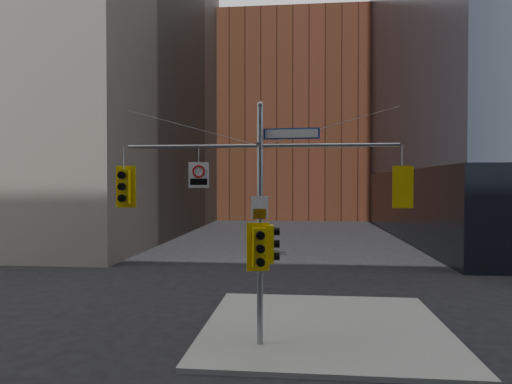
% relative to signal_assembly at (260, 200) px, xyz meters
% --- Properties ---
extents(ground, '(160.00, 160.00, 0.00)m').
position_rel_signal_assembly_xyz_m(ground, '(0.00, -1.99, -4.42)').
color(ground, black).
rests_on(ground, ground).
extents(sidewalk_corner, '(8.00, 8.00, 0.15)m').
position_rel_signal_assembly_xyz_m(sidewalk_corner, '(2.00, 2.01, -4.34)').
color(sidewalk_corner, gray).
rests_on(sidewalk_corner, ground).
extents(brick_midrise, '(26.00, 20.00, 28.00)m').
position_rel_signal_assembly_xyz_m(brick_midrise, '(0.00, 56.01, 9.58)').
color(brick_midrise, brown).
rests_on(brick_midrise, ground).
extents(signal_assembly, '(8.00, 0.80, 7.30)m').
position_rel_signal_assembly_xyz_m(signal_assembly, '(0.00, 0.00, 0.00)').
color(signal_assembly, gray).
rests_on(signal_assembly, ground).
extents(traffic_light_west_arm, '(0.61, 0.50, 1.29)m').
position_rel_signal_assembly_xyz_m(traffic_light_west_arm, '(-4.15, 0.01, 0.38)').
color(traffic_light_west_arm, '#DFBC0B').
rests_on(traffic_light_west_arm, ground).
extents(traffic_light_east_arm, '(0.57, 0.46, 1.19)m').
position_rel_signal_assembly_xyz_m(traffic_light_east_arm, '(4.07, 0.00, 0.38)').
color(traffic_light_east_arm, '#DFBC0B').
rests_on(traffic_light_east_arm, ground).
extents(traffic_light_pole_side, '(0.45, 0.38, 1.11)m').
position_rel_signal_assembly_xyz_m(traffic_light_pole_side, '(0.33, 0.01, -1.30)').
color(traffic_light_pole_side, '#DFBC0B').
rests_on(traffic_light_pole_side, ground).
extents(traffic_light_pole_front, '(0.66, 0.62, 1.42)m').
position_rel_signal_assembly_xyz_m(traffic_light_pole_front, '(-0.00, -0.27, -1.38)').
color(traffic_light_pole_front, '#DFBC0B').
rests_on(traffic_light_pole_front, ground).
extents(street_sign_blade, '(1.64, 0.21, 0.32)m').
position_rel_signal_assembly_xyz_m(street_sign_blade, '(0.92, 0.00, 1.93)').
color(street_sign_blade, navy).
rests_on(street_sign_blade, ground).
extents(regulatory_sign_arm, '(0.61, 0.09, 0.77)m').
position_rel_signal_assembly_xyz_m(regulatory_sign_arm, '(-1.83, -0.02, 0.76)').
color(regulatory_sign_arm, silver).
rests_on(regulatory_sign_arm, ground).
extents(regulatory_sign_pole, '(0.51, 0.10, 0.67)m').
position_rel_signal_assembly_xyz_m(regulatory_sign_pole, '(0.00, -0.12, -0.24)').
color(regulatory_sign_pole, silver).
rests_on(regulatory_sign_pole, ground).
extents(street_blade_ew, '(0.66, 0.11, 0.13)m').
position_rel_signal_assembly_xyz_m(street_blade_ew, '(0.45, 0.01, -1.55)').
color(street_blade_ew, silver).
rests_on(street_blade_ew, ground).
extents(street_blade_ns, '(0.05, 0.81, 0.16)m').
position_rel_signal_assembly_xyz_m(street_blade_ns, '(0.00, 0.46, -1.65)').
color(street_blade_ns, '#145926').
rests_on(street_blade_ns, ground).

